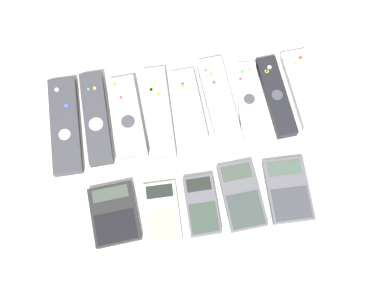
# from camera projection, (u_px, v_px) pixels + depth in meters

# --- Properties ---
(ground_plane) EXTENTS (3.00, 3.00, 0.00)m
(ground_plane) POSITION_uv_depth(u_px,v_px,m) (195.00, 164.00, 1.10)
(ground_plane) COLOR beige
(remote_0) EXTENTS (0.06, 0.22, 0.02)m
(remote_0) POSITION_uv_depth(u_px,v_px,m) (65.00, 125.00, 1.12)
(remote_0) COLOR #333338
(remote_0) RESTS_ON ground_plane
(remote_1) EXTENTS (0.05, 0.21, 0.03)m
(remote_1) POSITION_uv_depth(u_px,v_px,m) (96.00, 118.00, 1.12)
(remote_1) COLOR #333338
(remote_1) RESTS_ON ground_plane
(remote_2) EXTENTS (0.07, 0.19, 0.03)m
(remote_2) POSITION_uv_depth(u_px,v_px,m) (127.00, 117.00, 1.12)
(remote_2) COLOR gray
(remote_2) RESTS_ON ground_plane
(remote_3) EXTENTS (0.05, 0.21, 0.02)m
(remote_3) POSITION_uv_depth(u_px,v_px,m) (159.00, 112.00, 1.13)
(remote_3) COLOR gray
(remote_3) RESTS_ON ground_plane
(remote_4) EXTENTS (0.06, 0.17, 0.03)m
(remote_4) POSITION_uv_depth(u_px,v_px,m) (188.00, 106.00, 1.13)
(remote_4) COLOR #B7B7BC
(remote_4) RESTS_ON ground_plane
(remote_5) EXTENTS (0.07, 0.21, 0.03)m
(remote_5) POSITION_uv_depth(u_px,v_px,m) (220.00, 103.00, 1.13)
(remote_5) COLOR #B7B7BC
(remote_5) RESTS_ON ground_plane
(remote_6) EXTENTS (0.06, 0.17, 0.02)m
(remote_6) POSITION_uv_depth(u_px,v_px,m) (248.00, 97.00, 1.14)
(remote_6) COLOR silver
(remote_6) RESTS_ON ground_plane
(remote_7) EXTENTS (0.05, 0.19, 0.02)m
(remote_7) POSITION_uv_depth(u_px,v_px,m) (276.00, 96.00, 1.14)
(remote_7) COLOR black
(remote_7) RESTS_ON ground_plane
(remote_8) EXTENTS (0.07, 0.18, 0.03)m
(remote_8) POSITION_uv_depth(u_px,v_px,m) (304.00, 89.00, 1.14)
(remote_8) COLOR white
(remote_8) RESTS_ON ground_plane
(calculator_0) EXTENTS (0.10, 0.12, 0.02)m
(calculator_0) POSITION_uv_depth(u_px,v_px,m) (114.00, 214.00, 1.05)
(calculator_0) COLOR black
(calculator_0) RESTS_ON ground_plane
(calculator_1) EXTENTS (0.07, 0.12, 0.01)m
(calculator_1) POSITION_uv_depth(u_px,v_px,m) (162.00, 212.00, 1.06)
(calculator_1) COLOR #B2B2B7
(calculator_1) RESTS_ON ground_plane
(calculator_2) EXTENTS (0.06, 0.12, 0.02)m
(calculator_2) POSITION_uv_depth(u_px,v_px,m) (201.00, 205.00, 1.06)
(calculator_2) COLOR #4C4C51
(calculator_2) RESTS_ON ground_plane
(calculator_3) EXTENTS (0.08, 0.14, 0.02)m
(calculator_3) POSITION_uv_depth(u_px,v_px,m) (242.00, 195.00, 1.07)
(calculator_3) COLOR #4C4C51
(calculator_3) RESTS_ON ground_plane
(calculator_4) EXTENTS (0.09, 0.13, 0.02)m
(calculator_4) POSITION_uv_depth(u_px,v_px,m) (288.00, 190.00, 1.07)
(calculator_4) COLOR #4C4C51
(calculator_4) RESTS_ON ground_plane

